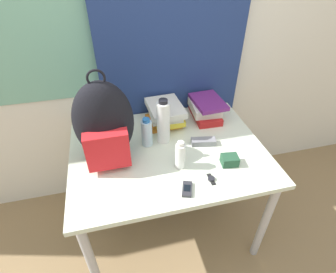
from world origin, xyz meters
TOP-DOWN VIEW (x-y plane):
  - wall_back at (-0.00, 0.96)m, footprint 6.00×0.06m
  - curtain_blue at (0.14, 0.90)m, footprint 0.98×0.04m
  - desk at (0.00, 0.44)m, footprint 1.16×0.87m
  - backpack at (-0.34, 0.46)m, footprint 0.32×0.27m
  - book_stack_left at (0.05, 0.72)m, footprint 0.24×0.30m
  - book_stack_center at (0.34, 0.73)m, footprint 0.22×0.28m
  - water_bottle at (-0.11, 0.52)m, footprint 0.07×0.07m
  - sports_bottle at (-0.01, 0.53)m, footprint 0.08×0.08m
  - sunscreen_bottle at (0.03, 0.28)m, footprint 0.06×0.06m
  - cell_phone at (0.02, 0.11)m, footprint 0.08×0.11m
  - sunglasses_case at (0.23, 0.44)m, footprint 0.16×0.08m
  - camera_pouch at (0.31, 0.23)m, footprint 0.10×0.08m
  - wristwatch at (0.16, 0.14)m, footprint 0.04×0.08m

SIDE VIEW (x-z plane):
  - desk at x=0.00m, z-range 0.28..1.02m
  - wristwatch at x=0.16m, z-range 0.74..0.75m
  - cell_phone at x=0.02m, z-range 0.74..0.75m
  - sunglasses_case at x=0.23m, z-range 0.74..0.77m
  - camera_pouch at x=0.31m, z-range 0.74..0.79m
  - book_stack_center at x=0.34m, z-range 0.74..0.87m
  - book_stack_left at x=0.05m, z-range 0.74..0.88m
  - sunscreen_bottle at x=0.03m, z-range 0.73..0.90m
  - water_bottle at x=-0.11m, z-range 0.73..0.92m
  - sports_bottle at x=-0.01m, z-range 0.73..1.02m
  - backpack at x=-0.34m, z-range 0.70..1.23m
  - curtain_blue at x=0.14m, z-range 0.00..2.50m
  - wall_back at x=0.00m, z-range 0.00..2.50m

